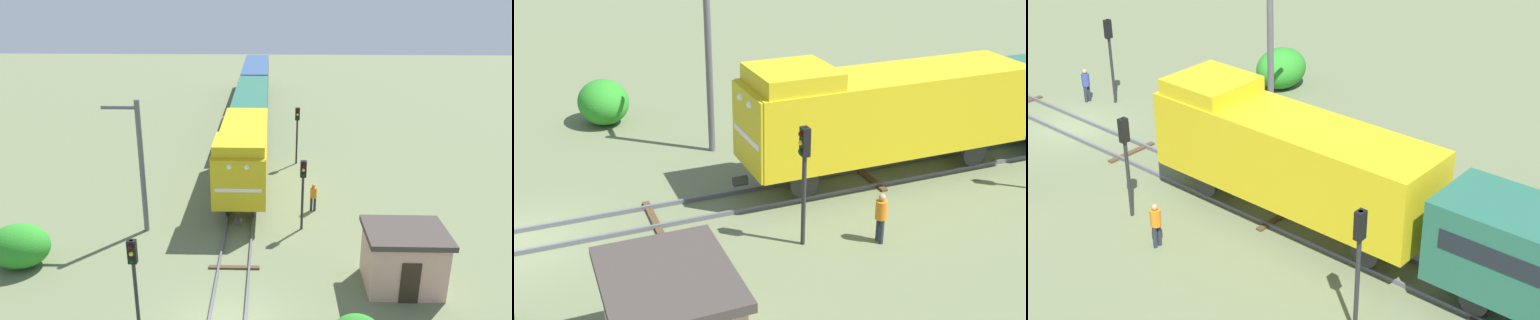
% 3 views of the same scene
% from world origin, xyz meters
% --- Properties ---
extents(ground_plane, '(151.60, 151.60, 0.00)m').
position_xyz_m(ground_plane, '(0.00, 0.00, 0.00)').
color(ground_plane, '#66704C').
extents(railway_track, '(2.40, 101.07, 0.16)m').
position_xyz_m(railway_track, '(0.00, 0.00, 0.07)').
color(railway_track, '#595960').
rests_on(railway_track, ground).
extents(locomotive, '(2.90, 11.60, 4.60)m').
position_xyz_m(locomotive, '(0.00, 13.00, 2.77)').
color(locomotive, gold).
rests_on(locomotive, railway_track).
extents(traffic_signal_near, '(0.32, 0.34, 4.23)m').
position_xyz_m(traffic_signal_near, '(-3.20, -0.84, 2.94)').
color(traffic_signal_near, '#262628').
rests_on(traffic_signal_near, ground).
extents(traffic_signal_mid, '(0.32, 0.34, 3.95)m').
position_xyz_m(traffic_signal_mid, '(3.40, 8.25, 2.76)').
color(traffic_signal_mid, '#262628').
rests_on(traffic_signal_mid, ground).
extents(traffic_signal_far, '(0.32, 0.34, 4.22)m').
position_xyz_m(traffic_signal_far, '(3.60, 18.59, 2.93)').
color(traffic_signal_far, '#262628').
rests_on(traffic_signal_far, ground).
extents(worker_near_track, '(0.38, 0.38, 1.70)m').
position_xyz_m(worker_near_track, '(-2.40, -1.98, 1.00)').
color(worker_near_track, '#262B38').
rests_on(worker_near_track, ground).
extents(worker_by_signal, '(0.38, 0.38, 1.70)m').
position_xyz_m(worker_by_signal, '(4.20, 10.58, 1.00)').
color(worker_by_signal, '#262B38').
rests_on(worker_by_signal, ground).
extents(catenary_mast, '(1.94, 0.28, 7.23)m').
position_xyz_m(catenary_mast, '(-5.07, 7.88, 3.86)').
color(catenary_mast, '#595960').
rests_on(catenary_mast, ground).
extents(bush_near, '(2.87, 2.35, 2.08)m').
position_xyz_m(bush_near, '(-10.09, 4.18, 1.04)').
color(bush_near, '#2B8926').
rests_on(bush_near, ground).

